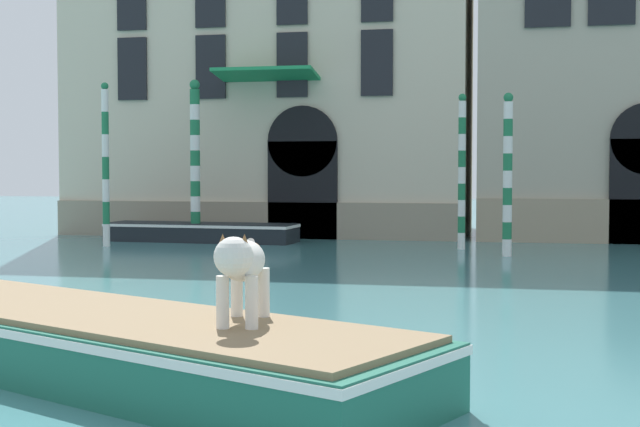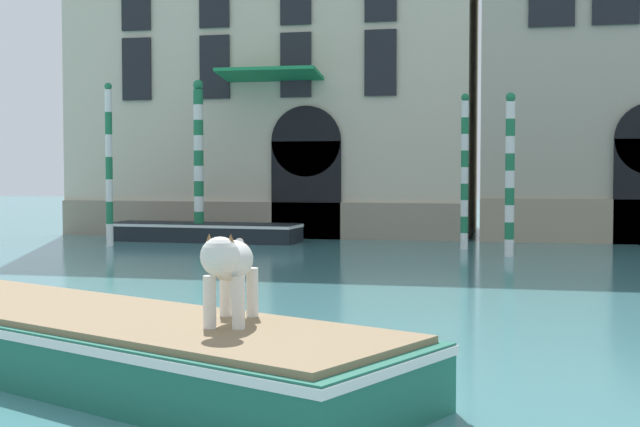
{
  "view_description": "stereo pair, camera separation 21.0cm",
  "coord_description": "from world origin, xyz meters",
  "px_view_note": "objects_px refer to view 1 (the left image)",
  "views": [
    {
      "loc": [
        7.58,
        -3.84,
        2.06
      ],
      "look_at": [
        3.95,
        13.46,
        1.2
      ],
      "focal_mm": 50.0,
      "sensor_mm": 36.0,
      "label": 1
    },
    {
      "loc": [
        7.78,
        -3.8,
        2.06
      ],
      "look_at": [
        3.95,
        13.46,
        1.2
      ],
      "focal_mm": 50.0,
      "sensor_mm": 36.0,
      "label": 2
    }
  ],
  "objects_px": {
    "boat_foreground": "(53,332)",
    "mooring_pole_0": "(508,174)",
    "mooring_pole_1": "(462,171)",
    "mooring_pole_4": "(195,160)",
    "boat_moored_near_palazzo": "(201,232)",
    "dog_on_deck": "(242,263)",
    "mooring_pole_2": "(106,164)"
  },
  "relations": [
    {
      "from": "dog_on_deck",
      "to": "boat_moored_near_palazzo",
      "type": "xyz_separation_m",
      "value": [
        -6.26,
        16.62,
        -0.93
      ]
    },
    {
      "from": "boat_moored_near_palazzo",
      "to": "mooring_pole_4",
      "type": "distance_m",
      "value": 2.07
    },
    {
      "from": "mooring_pole_4",
      "to": "mooring_pole_1",
      "type": "bearing_deg",
      "value": -6.01
    },
    {
      "from": "mooring_pole_1",
      "to": "mooring_pole_4",
      "type": "height_order",
      "value": "mooring_pole_4"
    },
    {
      "from": "mooring_pole_4",
      "to": "mooring_pole_0",
      "type": "bearing_deg",
      "value": -15.97
    },
    {
      "from": "mooring_pole_2",
      "to": "boat_moored_near_palazzo",
      "type": "bearing_deg",
      "value": 46.35
    },
    {
      "from": "mooring_pole_1",
      "to": "mooring_pole_2",
      "type": "relative_size",
      "value": 0.92
    },
    {
      "from": "boat_foreground",
      "to": "mooring_pole_0",
      "type": "relative_size",
      "value": 2.26
    },
    {
      "from": "mooring_pole_2",
      "to": "mooring_pole_4",
      "type": "height_order",
      "value": "mooring_pole_4"
    },
    {
      "from": "mooring_pole_2",
      "to": "mooring_pole_1",
      "type": "bearing_deg",
      "value": 6.69
    },
    {
      "from": "mooring_pole_1",
      "to": "boat_foreground",
      "type": "bearing_deg",
      "value": -103.44
    },
    {
      "from": "boat_moored_near_palazzo",
      "to": "boat_foreground",
      "type": "bearing_deg",
      "value": -72.62
    },
    {
      "from": "mooring_pole_0",
      "to": "mooring_pole_4",
      "type": "bearing_deg",
      "value": 164.03
    },
    {
      "from": "boat_foreground",
      "to": "mooring_pole_1",
      "type": "distance_m",
      "value": 15.37
    },
    {
      "from": "dog_on_deck",
      "to": "mooring_pole_4",
      "type": "height_order",
      "value": "mooring_pole_4"
    },
    {
      "from": "boat_foreground",
      "to": "dog_on_deck",
      "type": "relative_size",
      "value": 6.87
    },
    {
      "from": "boat_foreground",
      "to": "mooring_pole_1",
      "type": "xyz_separation_m",
      "value": [
        3.55,
        14.86,
        1.69
      ]
    },
    {
      "from": "mooring_pole_4",
      "to": "dog_on_deck",
      "type": "bearing_deg",
      "value": -68.85
    },
    {
      "from": "boat_moored_near_palazzo",
      "to": "mooring_pole_2",
      "type": "relative_size",
      "value": 1.28
    },
    {
      "from": "boat_foreground",
      "to": "dog_on_deck",
      "type": "height_order",
      "value": "dog_on_deck"
    },
    {
      "from": "dog_on_deck",
      "to": "mooring_pole_1",
      "type": "xyz_separation_m",
      "value": [
        1.22,
        15.67,
        0.82
      ]
    },
    {
      "from": "boat_foreground",
      "to": "mooring_pole_4",
      "type": "relative_size",
      "value": 1.9
    },
    {
      "from": "mooring_pole_1",
      "to": "mooring_pole_4",
      "type": "bearing_deg",
      "value": 173.99
    },
    {
      "from": "dog_on_deck",
      "to": "mooring_pole_4",
      "type": "bearing_deg",
      "value": -165.09
    },
    {
      "from": "boat_moored_near_palazzo",
      "to": "mooring_pole_4",
      "type": "relative_size",
      "value": 1.22
    },
    {
      "from": "dog_on_deck",
      "to": "mooring_pole_0",
      "type": "xyz_separation_m",
      "value": [
        2.38,
        13.97,
        0.75
      ]
    },
    {
      "from": "boat_foreground",
      "to": "mooring_pole_1",
      "type": "height_order",
      "value": "mooring_pole_1"
    },
    {
      "from": "dog_on_deck",
      "to": "mooring_pole_1",
      "type": "bearing_deg",
      "value": 169.31
    },
    {
      "from": "dog_on_deck",
      "to": "mooring_pole_0",
      "type": "relative_size",
      "value": 0.33
    },
    {
      "from": "dog_on_deck",
      "to": "mooring_pole_1",
      "type": "distance_m",
      "value": 15.74
    },
    {
      "from": "dog_on_deck",
      "to": "mooring_pole_2",
      "type": "distance_m",
      "value": 16.76
    },
    {
      "from": "mooring_pole_2",
      "to": "mooring_pole_4",
      "type": "distance_m",
      "value": 2.66
    }
  ]
}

